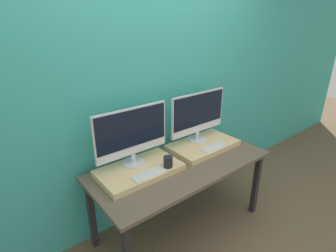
% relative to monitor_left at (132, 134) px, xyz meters
% --- Properties ---
extents(ground_plane, '(12.00, 12.00, 0.00)m').
position_rel_monitor_left_xyz_m(ground_plane, '(0.37, -0.55, -1.02)').
color(ground_plane, brown).
extents(wall_back, '(8.00, 0.04, 2.60)m').
position_rel_monitor_left_xyz_m(wall_back, '(0.37, 0.24, 0.28)').
color(wall_back, teal).
rests_on(wall_back, ground_plane).
extents(workbench, '(1.60, 0.72, 0.70)m').
position_rel_monitor_left_xyz_m(workbench, '(0.37, -0.19, -0.39)').
color(workbench, brown).
rests_on(workbench, ground_plane).
extents(wooden_riser_left, '(0.67, 0.39, 0.05)m').
position_rel_monitor_left_xyz_m(wooden_riser_left, '(0.00, -0.09, -0.29)').
color(wooden_riser_left, '#D6B77F').
rests_on(wooden_riser_left, workbench).
extents(monitor_left, '(0.65, 0.19, 0.48)m').
position_rel_monitor_left_xyz_m(monitor_left, '(0.00, 0.00, 0.00)').
color(monitor_left, silver).
rests_on(monitor_left, wooden_riser_left).
extents(keyboard_left, '(0.28, 0.10, 0.01)m').
position_rel_monitor_left_xyz_m(keyboard_left, '(0.00, -0.22, -0.26)').
color(keyboard_left, silver).
rests_on(keyboard_left, wooden_riser_left).
extents(mug, '(0.08, 0.08, 0.09)m').
position_rel_monitor_left_xyz_m(mug, '(0.19, -0.22, -0.22)').
color(mug, black).
rests_on(mug, wooden_riser_left).
extents(wooden_riser_right, '(0.67, 0.39, 0.05)m').
position_rel_monitor_left_xyz_m(wooden_riser_right, '(0.74, -0.09, -0.29)').
color(wooden_riser_right, '#D6B77F').
rests_on(wooden_riser_right, workbench).
extents(monitor_right, '(0.65, 0.19, 0.48)m').
position_rel_monitor_left_xyz_m(monitor_right, '(0.74, 0.00, 0.00)').
color(monitor_right, silver).
rests_on(monitor_right, wooden_riser_right).
extents(keyboard_right, '(0.28, 0.10, 0.01)m').
position_rel_monitor_left_xyz_m(keyboard_right, '(0.74, -0.22, -0.26)').
color(keyboard_right, silver).
rests_on(keyboard_right, wooden_riser_right).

